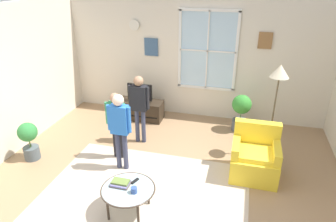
# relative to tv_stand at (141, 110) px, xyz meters

# --- Properties ---
(ground_plane) EXTENTS (6.48, 6.79, 0.02)m
(ground_plane) POSITION_rel_tv_stand_xyz_m (1.13, -2.56, -0.23)
(ground_plane) COLOR #9E7A56
(back_wall) EXTENTS (5.88, 0.17, 2.68)m
(back_wall) POSITION_rel_tv_stand_xyz_m (1.14, 0.59, 1.13)
(back_wall) COLOR beige
(back_wall) RESTS_ON ground_plane
(area_rug) EXTENTS (3.15, 2.26, 0.01)m
(area_rug) POSITION_rel_tv_stand_xyz_m (0.96, -2.50, -0.22)
(area_rug) COLOR #C6B29E
(area_rug) RESTS_ON ground_plane
(tv_stand) EXTENTS (1.04, 0.45, 0.44)m
(tv_stand) POSITION_rel_tv_stand_xyz_m (0.00, 0.00, 0.00)
(tv_stand) COLOR #2D2319
(tv_stand) RESTS_ON ground_plane
(television) EXTENTS (0.58, 0.08, 0.41)m
(television) POSITION_rel_tv_stand_xyz_m (0.00, -0.00, 0.44)
(television) COLOR #4C4C4C
(television) RESTS_ON tv_stand
(armchair) EXTENTS (0.76, 0.74, 0.87)m
(armchair) POSITION_rel_tv_stand_xyz_m (2.58, -1.56, 0.11)
(armchair) COLOR yellow
(armchair) RESTS_ON ground_plane
(coffee_table) EXTENTS (0.77, 0.77, 0.41)m
(coffee_table) POSITION_rel_tv_stand_xyz_m (0.87, -2.94, 0.16)
(coffee_table) COLOR #99B2B7
(coffee_table) RESTS_ON ground_plane
(book_stack) EXTENTS (0.27, 0.19, 0.07)m
(book_stack) POSITION_rel_tv_stand_xyz_m (0.74, -2.89, 0.22)
(book_stack) COLOR brown
(book_stack) RESTS_ON coffee_table
(cup) EXTENTS (0.09, 0.09, 0.08)m
(cup) POSITION_rel_tv_stand_xyz_m (0.98, -3.00, 0.23)
(cup) COLOR #334C8C
(cup) RESTS_ON coffee_table
(remote_near_books) EXTENTS (0.09, 0.15, 0.02)m
(remote_near_books) POSITION_rel_tv_stand_xyz_m (0.91, -2.77, 0.20)
(remote_near_books) COLOR black
(remote_near_books) RESTS_ON coffee_table
(person_green_shirt) EXTENTS (0.38, 0.17, 1.27)m
(person_green_shirt) POSITION_rel_tv_stand_xyz_m (0.16, -1.66, 0.58)
(person_green_shirt) COLOR black
(person_green_shirt) RESTS_ON ground_plane
(person_blue_shirt) EXTENTS (0.42, 0.19, 1.39)m
(person_blue_shirt) POSITION_rel_tv_stand_xyz_m (0.36, -1.96, 0.65)
(person_blue_shirt) COLOR #333851
(person_blue_shirt) RESTS_ON ground_plane
(person_black_shirt) EXTENTS (0.42, 0.19, 1.39)m
(person_black_shirt) POSITION_rel_tv_stand_xyz_m (0.36, -1.01, 0.65)
(person_black_shirt) COLOR #333851
(person_black_shirt) RESTS_ON ground_plane
(potted_plant_by_window) EXTENTS (0.41, 0.41, 0.81)m
(potted_plant_by_window) POSITION_rel_tv_stand_xyz_m (2.28, 0.01, 0.25)
(potted_plant_by_window) COLOR #4C565B
(potted_plant_by_window) RESTS_ON ground_plane
(potted_plant_corner) EXTENTS (0.34, 0.34, 0.73)m
(potted_plant_corner) POSITION_rel_tv_stand_xyz_m (-1.36, -2.12, 0.19)
(potted_plant_corner) COLOR #4C565B
(potted_plant_corner) RESTS_ON ground_plane
(floor_lamp) EXTENTS (0.32, 0.32, 1.75)m
(floor_lamp) POSITION_rel_tv_stand_xyz_m (2.84, -0.86, 1.25)
(floor_lamp) COLOR black
(floor_lamp) RESTS_ON ground_plane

